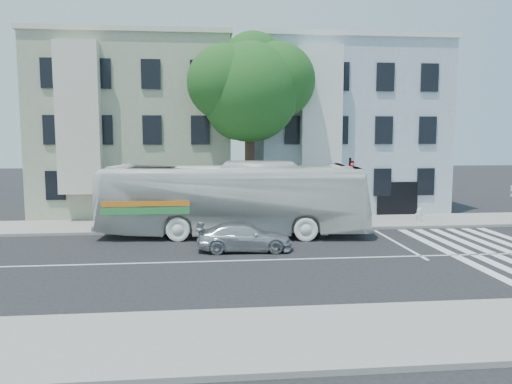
{
  "coord_description": "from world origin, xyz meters",
  "views": [
    {
      "loc": [
        -2.58,
        -19.87,
        5.12
      ],
      "look_at": [
        -0.14,
        3.66,
        2.4
      ],
      "focal_mm": 35.0,
      "sensor_mm": 36.0,
      "label": 1
    }
  ],
  "objects": [
    {
      "name": "traffic_signal",
      "position": [
        5.16,
        5.94,
        2.52
      ],
      "size": [
        0.39,
        0.52,
        3.9
      ],
      "rotation": [
        0.0,
        0.0,
        -0.37
      ],
      "color": "black",
      "rests_on": "ground"
    },
    {
      "name": "sedan",
      "position": [
        -0.85,
        1.77,
        0.61
      ],
      "size": [
        1.94,
        4.3,
        1.22
      ],
      "primitive_type": "imported",
      "rotation": [
        0.0,
        0.0,
        1.52
      ],
      "color": "silver",
      "rests_on": "ground"
    },
    {
      "name": "bus",
      "position": [
        -1.15,
        5.2,
        1.88
      ],
      "size": [
        4.48,
        13.76,
        3.76
      ],
      "primitive_type": "imported",
      "rotation": [
        0.0,
        0.0,
        1.47
      ],
      "color": "white",
      "rests_on": "ground"
    },
    {
      "name": "street_tree",
      "position": [
        0.06,
        8.74,
        7.83
      ],
      "size": [
        7.3,
        5.9,
        11.1
      ],
      "color": "#2D2116",
      "rests_on": "ground"
    },
    {
      "name": "fire_hydrant",
      "position": [
        9.68,
        7.33,
        0.56
      ],
      "size": [
        0.46,
        0.26,
        0.81
      ],
      "rotation": [
        0.0,
        0.0,
        0.24
      ],
      "color": "silver",
      "rests_on": "sidewalk_far"
    },
    {
      "name": "sidewalk_near",
      "position": [
        0.0,
        -8.0,
        0.07
      ],
      "size": [
        80.0,
        4.0,
        0.15
      ],
      "primitive_type": "cube",
      "color": "gray",
      "rests_on": "ground"
    },
    {
      "name": "hedge",
      "position": [
        -3.22,
        6.3,
        0.5
      ],
      "size": [
        8.52,
        2.21,
        0.7
      ],
      "primitive_type": null,
      "rotation": [
        0.0,
        0.0,
        0.16
      ],
      "color": "#266721",
      "rests_on": "sidewalk_far"
    },
    {
      "name": "sidewalk_far",
      "position": [
        0.0,
        8.0,
        0.07
      ],
      "size": [
        80.0,
        4.0,
        0.15
      ],
      "primitive_type": "cube",
      "color": "gray",
      "rests_on": "ground"
    },
    {
      "name": "ground",
      "position": [
        0.0,
        0.0,
        0.0
      ],
      "size": [
        120.0,
        120.0,
        0.0
      ],
      "primitive_type": "plane",
      "color": "black",
      "rests_on": "ground"
    },
    {
      "name": "building_right",
      "position": [
        7.0,
        15.0,
        5.5
      ],
      "size": [
        12.0,
        10.0,
        11.0
      ],
      "primitive_type": "cube",
      "color": "#A1AEC0",
      "rests_on": "ground"
    },
    {
      "name": "building_left",
      "position": [
        -7.0,
        15.0,
        5.5
      ],
      "size": [
        12.0,
        10.0,
        11.0
      ],
      "primitive_type": "cube",
      "color": "#999D83",
      "rests_on": "ground"
    }
  ]
}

